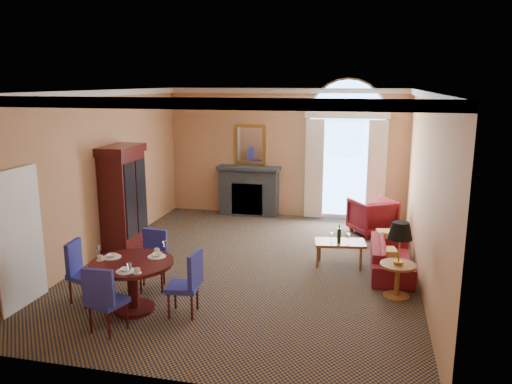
% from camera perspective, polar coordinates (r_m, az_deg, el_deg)
% --- Properties ---
extents(ground, '(7.50, 7.50, 0.00)m').
position_cam_1_polar(ground, '(9.40, -0.70, -8.41)').
color(ground, black).
rests_on(ground, ground).
extents(room_envelope, '(6.04, 7.52, 3.45)m').
position_cam_1_polar(room_envelope, '(9.47, 0.08, 7.39)').
color(room_envelope, tan).
rests_on(room_envelope, ground).
extents(armoire, '(0.61, 1.08, 2.13)m').
position_cam_1_polar(armoire, '(10.39, -14.92, -0.88)').
color(armoire, '#330B0B').
rests_on(armoire, ground).
extents(dining_table, '(1.22, 1.22, 0.97)m').
position_cam_1_polar(dining_table, '(7.68, -13.94, -9.18)').
color(dining_table, '#330B0B').
rests_on(dining_table, ground).
extents(dining_chair_north, '(0.54, 0.54, 0.97)m').
position_cam_1_polar(dining_chair_north, '(8.46, -11.62, -7.09)').
color(dining_chair_north, navy).
rests_on(dining_chair_north, ground).
extents(dining_chair_south, '(0.53, 0.53, 0.97)m').
position_cam_1_polar(dining_chair_south, '(7.10, -17.05, -11.31)').
color(dining_chair_south, navy).
rests_on(dining_chair_south, ground).
extents(dining_chair_east, '(0.48, 0.48, 0.97)m').
position_cam_1_polar(dining_chair_east, '(7.39, -7.68, -9.90)').
color(dining_chair_east, navy).
rests_on(dining_chair_east, ground).
extents(dining_chair_west, '(0.56, 0.56, 0.97)m').
position_cam_1_polar(dining_chair_west, '(8.22, -19.48, -8.17)').
color(dining_chair_west, navy).
rests_on(dining_chair_west, ground).
extents(sofa, '(0.75, 1.84, 0.53)m').
position_cam_1_polar(sofa, '(9.37, 15.23, -7.21)').
color(sofa, maroon).
rests_on(sofa, ground).
extents(armchair, '(1.20, 1.20, 0.80)m').
position_cam_1_polar(armchair, '(11.50, 13.13, -2.71)').
color(armchair, maroon).
rests_on(armchair, ground).
extents(coffee_table, '(0.98, 0.65, 0.81)m').
position_cam_1_polar(coffee_table, '(9.39, 9.56, -5.80)').
color(coffee_table, brown).
rests_on(coffee_table, ground).
extents(side_table, '(0.56, 0.56, 1.21)m').
position_cam_1_polar(side_table, '(8.13, 16.04, -6.41)').
color(side_table, brown).
rests_on(side_table, ground).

